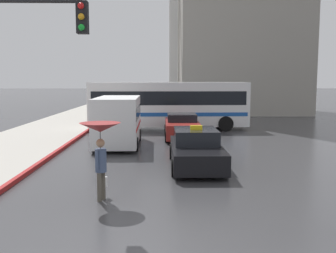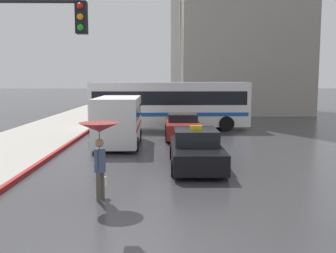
% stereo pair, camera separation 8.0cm
% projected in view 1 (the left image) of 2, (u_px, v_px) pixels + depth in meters
% --- Properties ---
extents(taxi, '(1.91, 4.67, 1.56)m').
position_uv_depth(taxi, '(196.00, 150.00, 14.64)').
color(taxi, black).
rests_on(taxi, ground_plane).
extents(sedan_red, '(1.91, 4.71, 1.35)m').
position_uv_depth(sedan_red, '(182.00, 127.00, 21.90)').
color(sedan_red, maroon).
rests_on(sedan_red, ground_plane).
extents(ambulance_van, '(2.16, 5.05, 2.39)m').
position_uv_depth(ambulance_van, '(118.00, 119.00, 19.30)').
color(ambulance_van, white).
rests_on(ambulance_van, ground_plane).
extents(city_bus, '(10.28, 2.84, 3.08)m').
position_uv_depth(city_bus, '(168.00, 103.00, 25.72)').
color(city_bus, silver).
rests_on(city_bus, ground_plane).
extents(pedestrian_with_umbrella, '(1.09, 1.09, 2.10)m').
position_uv_depth(pedestrian_with_umbrella, '(100.00, 137.00, 10.38)').
color(pedestrian_with_umbrella, '#4C473D').
rests_on(pedestrian_with_umbrella, ground_plane).
extents(traffic_light, '(3.31, 0.38, 5.48)m').
position_uv_depth(traffic_light, '(13.00, 57.00, 9.94)').
color(traffic_light, black).
rests_on(traffic_light, ground_plane).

